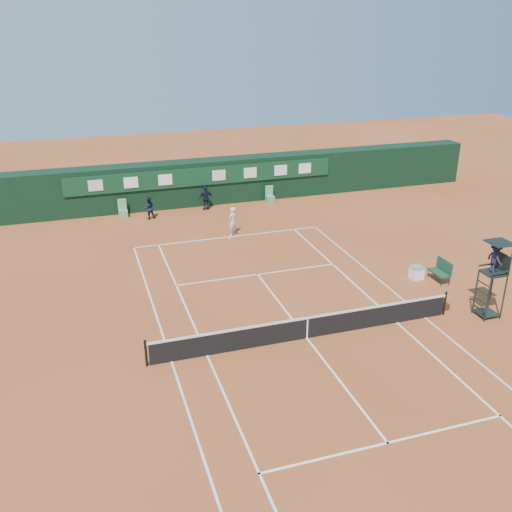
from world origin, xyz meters
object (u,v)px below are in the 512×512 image
at_px(umpire_chair, 495,264).
at_px(cooler, 416,272).
at_px(player_bench, 442,270).
at_px(player, 232,221).
at_px(tennis_net, 307,327).

relative_size(umpire_chair, cooler, 5.30).
bearing_deg(umpire_chair, player_bench, 86.91).
height_order(player_bench, player, player).
relative_size(player_bench, player, 0.70).
relative_size(umpire_chair, player_bench, 2.85).
xyz_separation_m(umpire_chair, player_bench, (0.20, 3.63, -1.86)).
height_order(umpire_chair, player_bench, umpire_chair).
bearing_deg(player_bench, umpire_chair, -93.09).
bearing_deg(umpire_chair, tennis_net, 175.37).
bearing_deg(cooler, player_bench, -31.89).
bearing_deg(tennis_net, umpire_chair, -4.63).
bearing_deg(player, umpire_chair, 79.20).
xyz_separation_m(tennis_net, umpire_chair, (8.08, -0.65, 1.95)).
distance_m(umpire_chair, cooler, 4.80).
xyz_separation_m(tennis_net, player, (0.30, 12.13, 0.35)).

